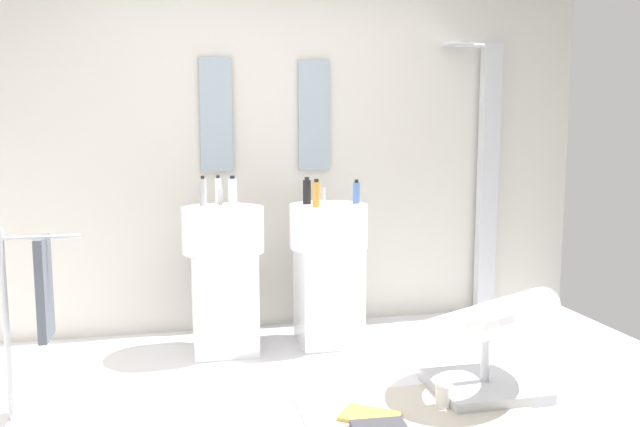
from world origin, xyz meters
TOP-DOWN VIEW (x-y plane):
  - ground_plane at (0.00, 0.00)m, footprint 4.80×3.60m
  - rear_partition at (0.00, 1.65)m, footprint 4.80×0.10m
  - pedestal_sink_left at (-0.34, 1.14)m, footprint 0.51×0.51m
  - pedestal_sink_right at (0.34, 1.14)m, footprint 0.51×0.51m
  - vanity_mirror_left at (-0.34, 1.58)m, footprint 0.22×0.03m
  - vanity_mirror_right at (0.34, 1.58)m, footprint 0.22×0.03m
  - shower_column at (1.67, 1.53)m, footprint 0.49×0.24m
  - lounge_chair at (0.97, 0.16)m, footprint 1.06×1.06m
  - towel_rack at (-1.29, 0.36)m, footprint 0.37×0.22m
  - area_rug at (0.52, -0.12)m, footprint 1.16×0.84m
  - magazine_ochre at (0.27, -0.03)m, footprint 0.33×0.31m
  - coffee_mug at (0.67, 0.01)m, footprint 0.08×0.08m
  - soap_bottle_clear at (-0.27, 1.25)m, footprint 0.06×0.06m
  - soap_bottle_amber at (0.24, 1.02)m, footprint 0.05×0.05m
  - soap_bottle_white at (-0.36, 1.31)m, footprint 0.04×0.04m
  - soap_bottle_blue at (0.53, 1.14)m, footprint 0.05×0.05m
  - soap_bottle_grey at (-0.46, 1.24)m, footprint 0.04×0.04m
  - soap_bottle_black at (0.21, 1.19)m, footprint 0.05×0.05m

SIDE VIEW (x-z plane):
  - ground_plane at x=0.00m, z-range -0.04..0.00m
  - area_rug at x=0.52m, z-range 0.00..0.01m
  - magazine_ochre at x=0.27m, z-range 0.01..0.03m
  - coffee_mug at x=0.67m, z-range 0.01..0.12m
  - lounge_chair at x=0.97m, z-range 0.03..0.67m
  - pedestal_sink_left at x=-0.34m, z-range 0.00..1.03m
  - pedestal_sink_right at x=0.34m, z-range 0.00..1.03m
  - towel_rack at x=-1.29m, z-range 0.15..1.10m
  - soap_bottle_blue at x=0.53m, z-range 0.92..1.08m
  - soap_bottle_amber at x=0.24m, z-range 0.92..1.10m
  - soap_bottle_black at x=0.21m, z-range 0.92..1.10m
  - soap_bottle_white at x=-0.36m, z-range 0.92..1.11m
  - soap_bottle_clear at x=-0.27m, z-range 0.92..1.11m
  - soap_bottle_grey at x=-0.46m, z-range 0.92..1.12m
  - shower_column at x=1.67m, z-range 0.05..2.10m
  - rear_partition at x=0.00m, z-range 0.00..2.60m
  - vanity_mirror_left at x=-0.34m, z-range 1.13..1.90m
  - vanity_mirror_right at x=0.34m, z-range 1.13..1.90m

